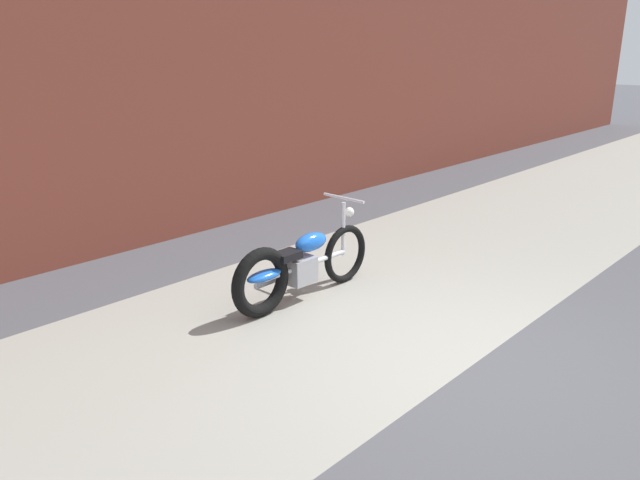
# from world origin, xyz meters

# --- Properties ---
(ground_plane) EXTENTS (80.00, 80.00, 0.00)m
(ground_plane) POSITION_xyz_m (0.00, 0.00, 0.00)
(ground_plane) COLOR #47474C
(sidewalk_slab) EXTENTS (36.00, 3.50, 0.01)m
(sidewalk_slab) POSITION_xyz_m (0.00, 1.75, 0.00)
(sidewalk_slab) COLOR gray
(sidewalk_slab) RESTS_ON ground
(brick_building_wall) EXTENTS (36.00, 0.50, 4.95)m
(brick_building_wall) POSITION_xyz_m (0.00, 5.20, 2.47)
(brick_building_wall) COLOR brown
(brick_building_wall) RESTS_ON ground
(motorcycle_blue) EXTENTS (2.01, 0.58, 1.03)m
(motorcycle_blue) POSITION_xyz_m (-0.03, 2.10, 0.40)
(motorcycle_blue) COLOR black
(motorcycle_blue) RESTS_ON ground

